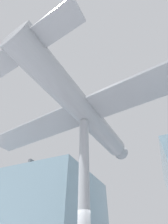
# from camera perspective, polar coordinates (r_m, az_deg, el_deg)

# --- Properties ---
(glass_pavilion_left) EXTENTS (11.68, 13.64, 9.40)m
(glass_pavilion_left) POSITION_cam_1_polar(r_m,az_deg,el_deg) (24.67, -12.07, -33.38)
(glass_pavilion_left) COLOR #7593A3
(glass_pavilion_left) RESTS_ON ground_plane
(support_pylon_central) EXTENTS (0.56, 0.56, 7.46)m
(support_pylon_central) POSITION_cam_1_polar(r_m,az_deg,el_deg) (8.18, 0.00, -24.77)
(support_pylon_central) COLOR #999EA3
(support_pylon_central) RESTS_ON ground_plane
(suspended_airplane) EXTENTS (18.79, 13.85, 2.88)m
(suspended_airplane) POSITION_cam_1_polar(r_m,az_deg,el_deg) (10.57, 0.64, -0.65)
(suspended_airplane) COLOR #93999E
(suspended_airplane) RESTS_ON support_pylon_central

